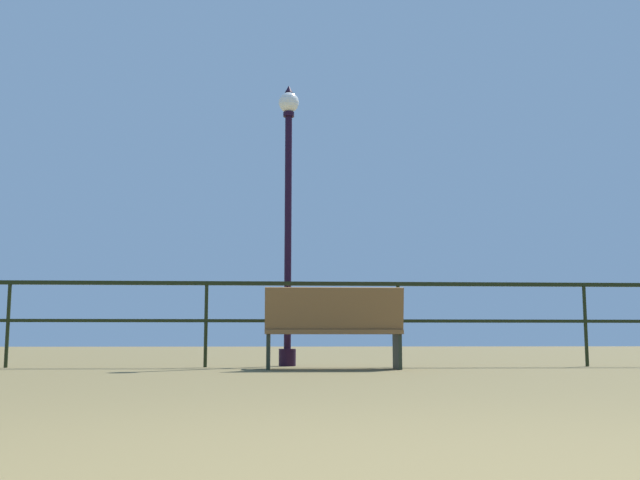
% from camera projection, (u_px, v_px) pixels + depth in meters
% --- Properties ---
extents(pier_railing, '(21.74, 0.05, 1.06)m').
position_uv_depth(pier_railing, '(303.00, 303.00, 9.32)').
color(pier_railing, black).
rests_on(pier_railing, ground_plane).
extents(bench_near_left, '(1.58, 0.69, 0.93)m').
position_uv_depth(bench_near_left, '(334.00, 326.00, 8.53)').
color(bench_near_left, brown).
rests_on(bench_near_left, ground_plane).
extents(lamppost_center, '(0.27, 0.27, 3.74)m').
position_uv_depth(lamppost_center, '(288.00, 202.00, 9.81)').
color(lamppost_center, black).
rests_on(lamppost_center, ground_plane).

